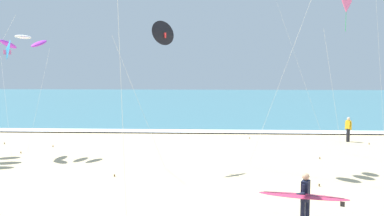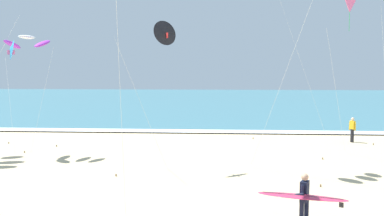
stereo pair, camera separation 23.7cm
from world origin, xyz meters
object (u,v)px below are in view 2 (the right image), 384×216
at_px(kite_diamond_rose_extra, 349,4).
at_px(bystander_yellow_top, 352,130).
at_px(kite_arc_ivory_high, 27,42).
at_px(kite_delta_charcoal_distant, 165,33).
at_px(surfer_trailing, 303,197).
at_px(kite_delta_cobalt_outer, 11,50).

distance_m(kite_diamond_rose_extra, bystander_yellow_top, 8.25).
distance_m(kite_arc_ivory_high, kite_delta_charcoal_distant, 8.35).
xyz_separation_m(surfer_trailing, kite_delta_cobalt_outer, (-13.30, 9.81, 4.59)).
bearing_deg(kite_diamond_rose_extra, kite_delta_charcoal_distant, -155.66).
relative_size(kite_arc_ivory_high, kite_delta_cobalt_outer, 1.04).
bearing_deg(kite_arc_ivory_high, kite_diamond_rose_extra, 4.66).
height_order(surfer_trailing, kite_arc_ivory_high, kite_arc_ivory_high).
bearing_deg(kite_diamond_rose_extra, surfer_trailing, -111.14).
distance_m(surfer_trailing, kite_delta_charcoal_distant, 10.45).
height_order(kite_delta_cobalt_outer, bystander_yellow_top, kite_delta_cobalt_outer).
bearing_deg(kite_delta_charcoal_distant, kite_arc_ivory_high, 159.88).
height_order(kite_delta_charcoal_distant, bystander_yellow_top, kite_delta_charcoal_distant).
height_order(surfer_trailing, bystander_yellow_top, surfer_trailing).
distance_m(kite_delta_charcoal_distant, kite_diamond_rose_extra, 10.56).
relative_size(kite_delta_charcoal_distant, kite_diamond_rose_extra, 0.76).
relative_size(kite_delta_cobalt_outer, bystander_yellow_top, 3.90).
distance_m(kite_arc_ivory_high, kite_delta_cobalt_outer, 0.99).
height_order(kite_arc_ivory_high, bystander_yellow_top, kite_arc_ivory_high).
distance_m(kite_arc_ivory_high, bystander_yellow_top, 20.12).
height_order(kite_arc_ivory_high, kite_delta_cobalt_outer, kite_arc_ivory_high).
distance_m(kite_delta_charcoal_distant, kite_delta_cobalt_outer, 8.73).
xyz_separation_m(kite_delta_cobalt_outer, bystander_yellow_top, (19.37, 5.56, -4.83)).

